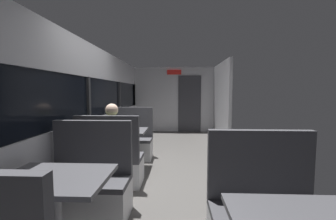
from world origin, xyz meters
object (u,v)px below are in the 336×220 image
bench_mid_window_facing_end (111,164)px  seated_passenger (112,150)px  bench_mid_window_facing_entry (130,143)px  dining_table_near_window (55,188)px  bench_near_window_facing_entry (89,188)px  dining_table_mid_window (122,135)px

bench_mid_window_facing_end → seated_passenger: seated_passenger is taller
bench_mid_window_facing_end → bench_mid_window_facing_entry: (0.00, 1.40, 0.00)m
dining_table_near_window → seated_passenger: (0.00, 1.64, -0.10)m
dining_table_near_window → seated_passenger: 1.64m
bench_near_window_facing_entry → seated_passenger: size_ratio=0.87×
bench_near_window_facing_entry → seated_passenger: seated_passenger is taller
bench_mid_window_facing_end → seated_passenger: 0.22m
bench_mid_window_facing_end → dining_table_mid_window: bearing=90.0°
dining_table_mid_window → bench_mid_window_facing_end: bench_mid_window_facing_end is taller
dining_table_near_window → bench_mid_window_facing_entry: bearing=90.0°
dining_table_near_window → dining_table_mid_window: same height
bench_near_window_facing_entry → bench_mid_window_facing_end: size_ratio=1.00×
seated_passenger → dining_table_mid_window: bearing=90.0°
dining_table_near_window → bench_mid_window_facing_end: bench_mid_window_facing_end is taller
dining_table_mid_window → bench_near_window_facing_entry: bearing=-90.0°
dining_table_near_window → seated_passenger: bearing=90.0°
bench_mid_window_facing_end → bench_mid_window_facing_entry: 1.40m
bench_near_window_facing_entry → seated_passenger: bearing=90.0°
dining_table_mid_window → bench_mid_window_facing_end: bearing=-90.0°
dining_table_mid_window → seated_passenger: (0.00, -0.63, -0.10)m
dining_table_near_window → bench_near_window_facing_entry: (0.00, 0.70, -0.31)m
dining_table_near_window → bench_near_window_facing_entry: bench_near_window_facing_entry is taller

